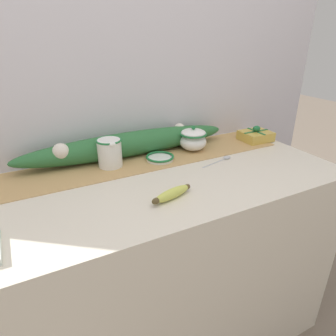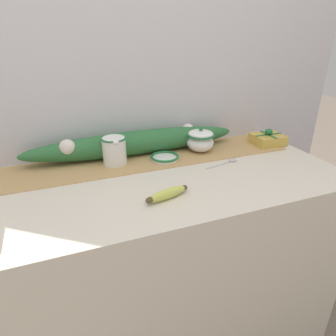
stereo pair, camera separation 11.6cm
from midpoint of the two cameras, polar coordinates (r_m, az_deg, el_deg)
ground_plane at (r=1.79m, az=0.19°, el=-29.09°), size 12.00×12.00×0.00m
countertop at (r=1.45m, az=0.21°, el=-18.38°), size 1.55×0.68×0.91m
back_wall at (r=1.42m, az=-5.20°, el=14.65°), size 2.35×0.04×2.40m
table_runner at (r=1.36m, az=-2.82°, el=1.50°), size 1.42×0.26×0.00m
cream_pitcher at (r=1.30m, az=-7.72°, el=3.45°), size 0.11×0.13×0.12m
sugar_bowl at (r=1.45m, az=8.49°, el=5.21°), size 0.13×0.13×0.12m
small_dish at (r=1.35m, az=1.83°, el=1.97°), size 0.13×0.13×0.02m
banana at (r=1.04m, az=3.05°, el=-5.02°), size 0.18×0.08×0.04m
spoon at (r=1.38m, az=14.28°, el=1.29°), size 0.18×0.06×0.01m
gift_box at (r=1.65m, az=20.41°, el=5.20°), size 0.16×0.13×0.08m
poinsettia_garland at (r=1.40m, az=-3.96°, el=4.80°), size 1.02×0.12×0.12m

